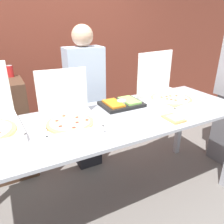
{
  "coord_description": "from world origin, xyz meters",
  "views": [
    {
      "loc": [
        -0.77,
        -1.47,
        1.66
      ],
      "look_at": [
        0.0,
        0.0,
        0.96
      ],
      "focal_mm": 35.0,
      "sensor_mm": 36.0,
      "label": 1
    }
  ],
  "objects_px": {
    "pizza_box_near_right": "(68,116)",
    "paper_plate_front_center": "(174,119)",
    "soda_can_colored": "(10,71)",
    "veggie_tray": "(122,103)",
    "pizza_box_far_right": "(167,93)",
    "person_guest_cap": "(86,99)"
  },
  "relations": [
    {
      "from": "paper_plate_front_center",
      "to": "pizza_box_near_right",
      "type": "bearing_deg",
      "value": 156.66
    },
    {
      "from": "pizza_box_near_right",
      "to": "person_guest_cap",
      "type": "bearing_deg",
      "value": 63.57
    },
    {
      "from": "paper_plate_front_center",
      "to": "person_guest_cap",
      "type": "relative_size",
      "value": 0.14
    },
    {
      "from": "pizza_box_far_right",
      "to": "veggie_tray",
      "type": "height_order",
      "value": "pizza_box_far_right"
    },
    {
      "from": "pizza_box_near_right",
      "to": "person_guest_cap",
      "type": "distance_m",
      "value": 0.77
    },
    {
      "from": "soda_can_colored",
      "to": "person_guest_cap",
      "type": "relative_size",
      "value": 0.08
    },
    {
      "from": "veggie_tray",
      "to": "soda_can_colored",
      "type": "bearing_deg",
      "value": 133.51
    },
    {
      "from": "paper_plate_front_center",
      "to": "veggie_tray",
      "type": "xyz_separation_m",
      "value": [
        -0.21,
        0.48,
        0.01
      ]
    },
    {
      "from": "veggie_tray",
      "to": "person_guest_cap",
      "type": "relative_size",
      "value": 0.23
    },
    {
      "from": "pizza_box_far_right",
      "to": "person_guest_cap",
      "type": "relative_size",
      "value": 0.33
    },
    {
      "from": "person_guest_cap",
      "to": "pizza_box_far_right",
      "type": "bearing_deg",
      "value": 138.17
    },
    {
      "from": "pizza_box_far_right",
      "to": "soda_can_colored",
      "type": "distance_m",
      "value": 1.67
    },
    {
      "from": "pizza_box_far_right",
      "to": "pizza_box_near_right",
      "type": "distance_m",
      "value": 1.04
    },
    {
      "from": "pizza_box_far_right",
      "to": "veggie_tray",
      "type": "xyz_separation_m",
      "value": [
        -0.47,
        0.08,
        -0.06
      ]
    },
    {
      "from": "person_guest_cap",
      "to": "veggie_tray",
      "type": "bearing_deg",
      "value": 109.25
    },
    {
      "from": "person_guest_cap",
      "to": "pizza_box_near_right",
      "type": "bearing_deg",
      "value": 58.92
    },
    {
      "from": "paper_plate_front_center",
      "to": "pizza_box_far_right",
      "type": "bearing_deg",
      "value": 56.33
    },
    {
      "from": "pizza_box_far_right",
      "to": "paper_plate_front_center",
      "type": "relative_size",
      "value": 2.45
    },
    {
      "from": "paper_plate_front_center",
      "to": "person_guest_cap",
      "type": "xyz_separation_m",
      "value": [
        -0.38,
        0.98,
        -0.07
      ]
    },
    {
      "from": "soda_can_colored",
      "to": "pizza_box_near_right",
      "type": "bearing_deg",
      "value": -74.15
    },
    {
      "from": "pizza_box_near_right",
      "to": "soda_can_colored",
      "type": "xyz_separation_m",
      "value": [
        -0.3,
        1.06,
        0.17
      ]
    },
    {
      "from": "pizza_box_near_right",
      "to": "paper_plate_front_center",
      "type": "relative_size",
      "value": 2.04
    }
  ]
}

